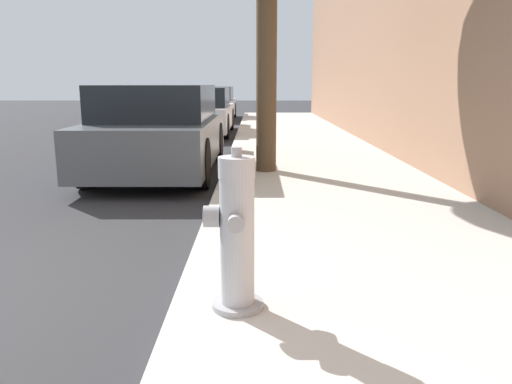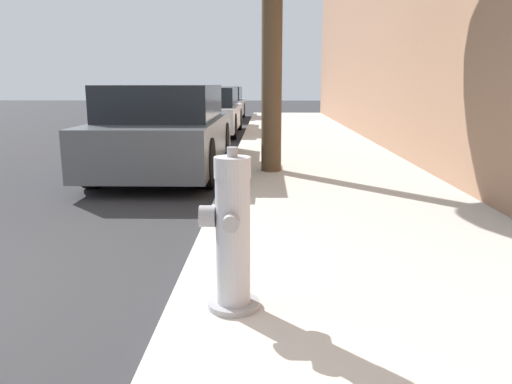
{
  "view_description": "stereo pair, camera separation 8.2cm",
  "coord_description": "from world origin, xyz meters",
  "px_view_note": "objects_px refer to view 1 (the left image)",
  "views": [
    {
      "loc": [
        2.59,
        -2.48,
        1.42
      ],
      "look_at": [
        2.59,
        1.43,
        0.56
      ],
      "focal_mm": 35.0,
      "sensor_mm": 36.0,
      "label": 1
    },
    {
      "loc": [
        2.67,
        -2.48,
        1.42
      ],
      "look_at": [
        2.59,
        1.43,
        0.56
      ],
      "focal_mm": 35.0,
      "sensor_mm": 36.0,
      "label": 2
    }
  ],
  "objects_px": {
    "fire_hydrant": "(237,236)",
    "parked_car_far": "(211,104)",
    "parked_car_near": "(161,130)",
    "parked_car_mid": "(198,112)"
  },
  "relations": [
    {
      "from": "parked_car_mid",
      "to": "parked_car_far",
      "type": "xyz_separation_m",
      "value": [
        -0.16,
        5.92,
        -0.01
      ]
    },
    {
      "from": "parked_car_near",
      "to": "parked_car_far",
      "type": "xyz_separation_m",
      "value": [
        -0.26,
        12.09,
        -0.06
      ]
    },
    {
      "from": "parked_car_far",
      "to": "parked_car_near",
      "type": "bearing_deg",
      "value": -88.77
    },
    {
      "from": "parked_car_mid",
      "to": "parked_car_near",
      "type": "bearing_deg",
      "value": -89.1
    },
    {
      "from": "parked_car_near",
      "to": "parked_car_far",
      "type": "distance_m",
      "value": 12.09
    },
    {
      "from": "fire_hydrant",
      "to": "parked_car_near",
      "type": "xyz_separation_m",
      "value": [
        -1.41,
        5.27,
        0.11
      ]
    },
    {
      "from": "fire_hydrant",
      "to": "parked_car_near",
      "type": "distance_m",
      "value": 5.46
    },
    {
      "from": "fire_hydrant",
      "to": "parked_car_far",
      "type": "height_order",
      "value": "parked_car_far"
    },
    {
      "from": "parked_car_mid",
      "to": "parked_car_far",
      "type": "distance_m",
      "value": 5.92
    },
    {
      "from": "parked_car_near",
      "to": "parked_car_mid",
      "type": "xyz_separation_m",
      "value": [
        -0.1,
        6.17,
        -0.04
      ]
    }
  ]
}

